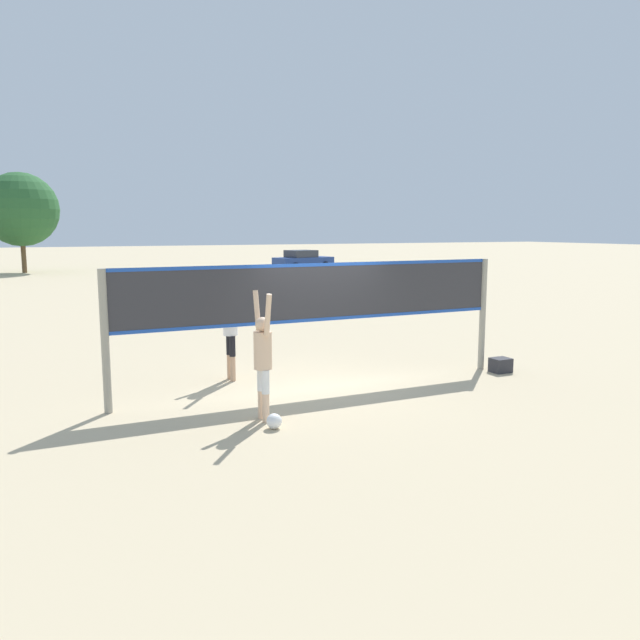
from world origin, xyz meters
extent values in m
plane|color=#C6B28C|center=(0.00, 0.00, 0.00)|extent=(200.00, 200.00, 0.00)
cylinder|color=gray|center=(-3.76, 0.00, 1.16)|extent=(0.13, 0.13, 2.32)
cylinder|color=gray|center=(3.76, 0.00, 1.16)|extent=(0.13, 0.13, 2.32)
cube|color=#2D2D33|center=(0.00, 0.00, 1.79)|extent=(7.38, 0.02, 1.06)
cube|color=#1E4CB2|center=(0.00, 0.00, 2.29)|extent=(7.38, 0.03, 0.06)
cube|color=#1E4CB2|center=(0.00, 0.00, 1.29)|extent=(7.38, 0.03, 0.06)
cylinder|color=beige|center=(-1.63, -1.53, 0.22)|extent=(0.11, 0.11, 0.45)
cylinder|color=white|center=(-1.63, -1.53, 0.63)|extent=(0.12, 0.12, 0.37)
cylinder|color=beige|center=(-1.63, -1.33, 0.22)|extent=(0.11, 0.11, 0.45)
cylinder|color=white|center=(-1.63, -1.33, 0.63)|extent=(0.12, 0.12, 0.37)
cylinder|color=beige|center=(-1.63, -1.43, 1.10)|extent=(0.28, 0.28, 0.58)
sphere|color=beige|center=(-1.63, -1.43, 1.50)|extent=(0.22, 0.22, 0.22)
cylinder|color=beige|center=(-1.63, -1.67, 1.67)|extent=(0.08, 0.21, 0.65)
cylinder|color=beige|center=(-1.63, -1.19, 1.67)|extent=(0.08, 0.21, 0.65)
cylinder|color=tan|center=(-1.31, 1.38, 0.24)|extent=(0.11, 0.11, 0.49)
cylinder|color=black|center=(-1.31, 1.38, 0.69)|extent=(0.12, 0.12, 0.40)
cylinder|color=tan|center=(-1.31, 1.18, 0.24)|extent=(0.11, 0.11, 0.49)
cylinder|color=black|center=(-1.31, 1.18, 0.69)|extent=(0.12, 0.12, 0.40)
cylinder|color=white|center=(-1.31, 1.28, 1.20)|extent=(0.28, 0.28, 0.63)
sphere|color=tan|center=(-1.31, 1.28, 1.64)|extent=(0.24, 0.24, 0.24)
cylinder|color=tan|center=(-1.31, 1.53, 1.83)|extent=(0.08, 0.22, 0.70)
cylinder|color=tan|center=(-1.31, 1.04, 1.83)|extent=(0.08, 0.22, 0.70)
sphere|color=white|center=(-1.64, -1.89, 0.12)|extent=(0.23, 0.23, 0.23)
cube|color=#2D2D33|center=(3.91, -0.43, 0.15)|extent=(0.38, 0.33, 0.29)
cube|color=navy|center=(12.91, 30.16, 0.54)|extent=(4.45, 2.58, 0.82)
cube|color=#2D333D|center=(12.71, 30.11, 1.20)|extent=(2.18, 1.97, 0.50)
cylinder|color=black|center=(14.01, 31.24, 0.32)|extent=(0.67, 0.35, 0.64)
cylinder|color=black|center=(14.35, 29.62, 0.32)|extent=(0.67, 0.35, 0.64)
cylinder|color=black|center=(11.47, 30.70, 0.32)|extent=(0.67, 0.35, 0.64)
cylinder|color=black|center=(11.82, 29.08, 0.32)|extent=(0.67, 0.35, 0.64)
cylinder|color=brown|center=(-4.92, 36.08, 1.43)|extent=(0.31, 0.31, 2.86)
sphere|color=#285B2D|center=(-4.92, 36.08, 4.20)|extent=(4.87, 4.87, 4.87)
camera|label=1|loc=(-4.81, -10.21, 2.93)|focal=35.00mm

